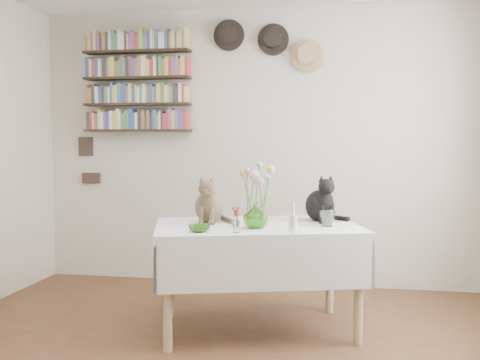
% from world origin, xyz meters
% --- Properties ---
extents(room, '(4.08, 4.58, 2.58)m').
position_xyz_m(room, '(0.00, 0.00, 1.25)').
color(room, brown).
rests_on(room, ground).
extents(dining_table, '(1.57, 1.24, 0.74)m').
position_xyz_m(dining_table, '(0.21, 0.91, 0.56)').
color(dining_table, white).
rests_on(dining_table, room).
extents(tabby_cat, '(0.24, 0.30, 0.34)m').
position_xyz_m(tabby_cat, '(-0.13, 0.97, 0.91)').
color(tabby_cat, brown).
rests_on(tabby_cat, dining_table).
extents(black_cat, '(0.33, 0.36, 0.34)m').
position_xyz_m(black_cat, '(0.63, 1.18, 0.91)').
color(black_cat, black).
rests_on(black_cat, dining_table).
extents(flower_vase, '(0.19, 0.19, 0.17)m').
position_xyz_m(flower_vase, '(0.23, 0.74, 0.82)').
color(flower_vase, '#77CB46').
rests_on(flower_vase, dining_table).
extents(green_bowl, '(0.17, 0.17, 0.04)m').
position_xyz_m(green_bowl, '(-0.09, 0.52, 0.76)').
color(green_bowl, '#77CB46').
rests_on(green_bowl, dining_table).
extents(drinking_glass, '(0.14, 0.14, 0.10)m').
position_xyz_m(drinking_glass, '(0.69, 0.92, 0.79)').
color(drinking_glass, white).
rests_on(drinking_glass, dining_table).
extents(candlestick, '(0.05, 0.05, 0.19)m').
position_xyz_m(candlestick, '(0.49, 0.61, 0.80)').
color(candlestick, white).
rests_on(candlestick, dining_table).
extents(berry_jar, '(0.05, 0.05, 0.18)m').
position_xyz_m(berry_jar, '(0.14, 0.55, 0.82)').
color(berry_jar, white).
rests_on(berry_jar, dining_table).
extents(porcelain_figurine, '(0.05, 0.05, 0.10)m').
position_xyz_m(porcelain_figurine, '(0.72, 1.00, 0.78)').
color(porcelain_figurine, white).
rests_on(porcelain_figurine, dining_table).
extents(flower_bouquet, '(0.17, 0.13, 0.39)m').
position_xyz_m(flower_bouquet, '(0.23, 0.75, 1.08)').
color(flower_bouquet, '#4C7233').
rests_on(flower_bouquet, flower_vase).
extents(bookshelf_unit, '(1.00, 0.16, 0.91)m').
position_xyz_m(bookshelf_unit, '(-1.10, 2.16, 1.84)').
color(bookshelf_unit, black).
rests_on(bookshelf_unit, room).
extents(wall_hats, '(0.98, 0.09, 0.48)m').
position_xyz_m(wall_hats, '(0.12, 2.19, 2.17)').
color(wall_hats, black).
rests_on(wall_hats, room).
extents(wall_art_plaques, '(0.21, 0.02, 0.44)m').
position_xyz_m(wall_art_plaques, '(-1.63, 2.23, 1.12)').
color(wall_art_plaques, '#38281E').
rests_on(wall_art_plaques, room).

